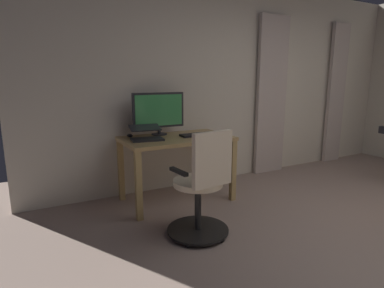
% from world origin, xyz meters
% --- Properties ---
extents(back_room_partition, '(5.83, 0.10, 2.63)m').
position_xyz_m(back_room_partition, '(0.00, -2.61, 1.31)').
color(back_room_partition, beige).
rests_on(back_room_partition, ground).
extents(curtain_left_panel, '(0.36, 0.06, 2.25)m').
position_xyz_m(curtain_left_panel, '(-1.90, -2.50, 1.13)').
color(curtain_left_panel, '#C0B1A9').
rests_on(curtain_left_panel, ground).
extents(curtain_right_panel, '(0.51, 0.06, 2.25)m').
position_xyz_m(curtain_right_panel, '(-0.50, -2.50, 1.13)').
color(curtain_right_panel, '#C0B1A9').
rests_on(curtain_right_panel, ground).
extents(desk, '(1.21, 0.70, 0.74)m').
position_xyz_m(desk, '(1.22, -2.11, 0.64)').
color(desk, tan).
rests_on(desk, ground).
extents(office_chair, '(0.56, 0.56, 0.97)m').
position_xyz_m(office_chair, '(1.40, -1.21, 0.44)').
color(office_chair, black).
rests_on(office_chair, ground).
extents(computer_monitor, '(0.62, 0.18, 0.49)m').
position_xyz_m(computer_monitor, '(1.33, -2.34, 1.02)').
color(computer_monitor, '#232328').
rests_on(computer_monitor, desk).
extents(computer_keyboard, '(0.39, 0.15, 0.02)m').
position_xyz_m(computer_keyboard, '(0.97, -2.07, 0.76)').
color(computer_keyboard, black).
rests_on(computer_keyboard, desk).
extents(laptop, '(0.37, 0.35, 0.15)m').
position_xyz_m(laptop, '(1.57, -2.12, 0.80)').
color(laptop, '#232328').
rests_on(laptop, desk).
extents(computer_mouse, '(0.06, 0.10, 0.04)m').
position_xyz_m(computer_mouse, '(1.68, -2.34, 0.76)').
color(computer_mouse, black).
rests_on(computer_mouse, desk).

